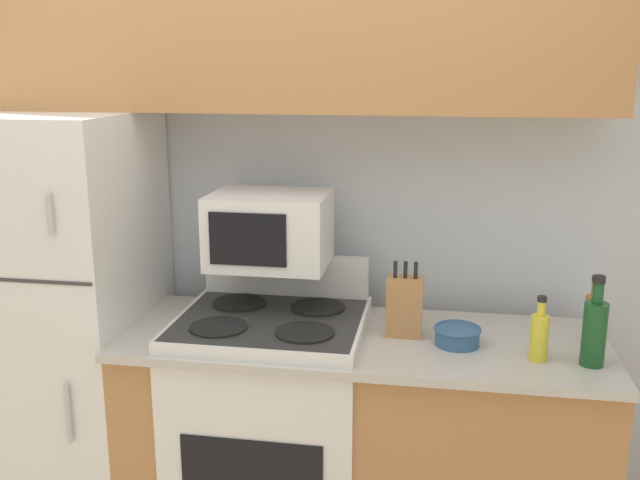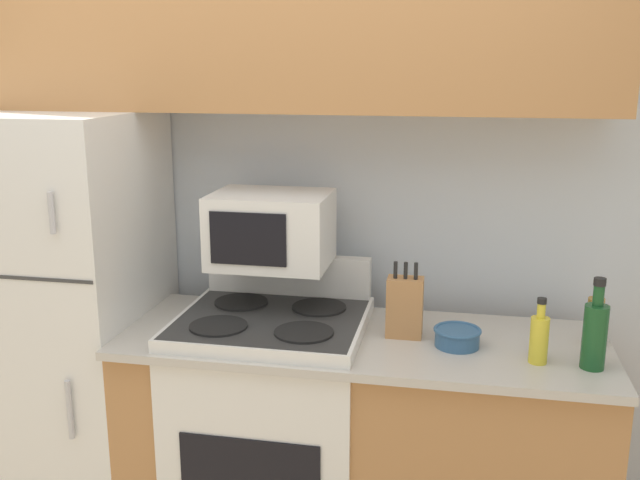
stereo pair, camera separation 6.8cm
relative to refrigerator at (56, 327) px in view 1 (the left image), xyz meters
The scene contains 11 objects.
wall_back 1.04m from the refrigerator, 23.86° to the left, with size 8.00×0.05×2.55m.
lower_cabinets 1.29m from the refrigerator, ahead, with size 1.72×0.64×0.91m.
refrigerator is the anchor object (origin of this frame).
upper_cabinets 1.49m from the refrigerator, 12.31° to the left, with size 2.45×0.34×0.72m.
stove 0.96m from the refrigerator, ahead, with size 0.68×0.63×1.12m.
microwave 0.96m from the refrigerator, ahead, with size 0.43×0.34×0.27m.
knife_block 1.39m from the refrigerator, ahead, with size 0.13×0.08×0.28m.
bowl 1.57m from the refrigerator, ahead, with size 0.16×0.16×0.06m.
bottle_cooking_spray 1.83m from the refrigerator, ahead, with size 0.06×0.06×0.22m.
bottle_vinegar 2.03m from the refrigerator, ahead, with size 0.06×0.06×0.24m.
bottle_wine_green 2.00m from the refrigerator, ahead, with size 0.08×0.08×0.30m.
Camera 1 is at (0.62, -2.10, 1.86)m, focal length 40.00 mm.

